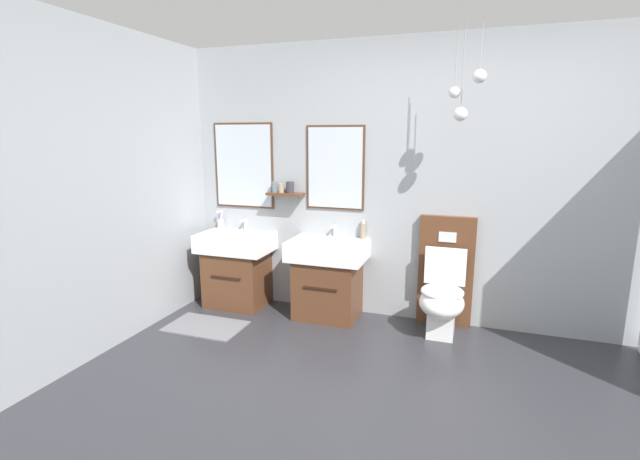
% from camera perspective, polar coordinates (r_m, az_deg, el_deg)
% --- Properties ---
extents(ground_plane, '(6.36, 4.95, 0.10)m').
position_cam_1_polar(ground_plane, '(2.95, 11.21, -24.77)').
color(ground_plane, '#2D2D33').
rests_on(ground_plane, ground).
extents(wall_back, '(5.16, 0.59, 2.53)m').
position_cam_1_polar(wall_back, '(4.21, 15.14, 5.54)').
color(wall_back, '#999EA3').
rests_on(wall_back, ground).
extents(wall_left, '(0.12, 3.75, 2.53)m').
position_cam_1_polar(wall_left, '(3.68, -30.37, 3.45)').
color(wall_left, '#999EA3').
rests_on(wall_left, ground).
extents(bath_mat, '(0.68, 0.44, 0.01)m').
position_cam_1_polar(bath_mat, '(4.33, -14.06, -11.57)').
color(bath_mat, slate).
rests_on(bath_mat, ground).
extents(vanity_sink_left, '(0.71, 0.51, 0.74)m').
position_cam_1_polar(vanity_sink_left, '(4.68, -10.27, -4.50)').
color(vanity_sink_left, '#56331E').
rests_on(vanity_sink_left, ground).
extents(tap_on_left_sink, '(0.03, 0.13, 0.11)m').
position_cam_1_polar(tap_on_left_sink, '(4.74, -9.36, 0.88)').
color(tap_on_left_sink, silver).
rests_on(tap_on_left_sink, vanity_sink_left).
extents(vanity_sink_right, '(0.71, 0.51, 0.74)m').
position_cam_1_polar(vanity_sink_right, '(4.31, 0.99, -5.76)').
color(vanity_sink_right, '#56331E').
rests_on(vanity_sink_right, ground).
extents(tap_on_right_sink, '(0.03, 0.13, 0.11)m').
position_cam_1_polar(tap_on_right_sink, '(4.37, 1.78, 0.10)').
color(tap_on_right_sink, silver).
rests_on(tap_on_right_sink, vanity_sink_right).
extents(toilet, '(0.48, 0.63, 1.00)m').
position_cam_1_polar(toilet, '(4.14, 15.14, -7.26)').
color(toilet, '#56331E').
rests_on(toilet, ground).
extents(toothbrush_cup, '(0.07, 0.07, 0.19)m').
position_cam_1_polar(toothbrush_cup, '(4.87, -12.26, 0.88)').
color(toothbrush_cup, silver).
rests_on(toothbrush_cup, vanity_sink_left).
extents(soap_dispenser, '(0.06, 0.06, 0.18)m').
position_cam_1_polar(soap_dispenser, '(4.30, 5.38, -0.07)').
color(soap_dispenser, gray).
rests_on(soap_dispenser, vanity_sink_right).
extents(folded_hand_towel, '(0.22, 0.16, 0.04)m').
position_cam_1_polar(folded_hand_towel, '(4.08, -0.19, -1.43)').
color(folded_hand_towel, white).
rests_on(folded_hand_towel, vanity_sink_right).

